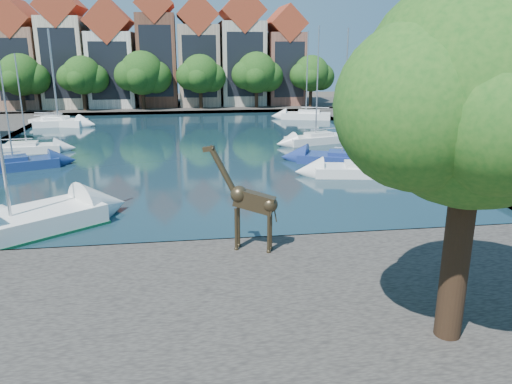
# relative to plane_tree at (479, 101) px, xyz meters

# --- Properties ---
(ground) EXTENTS (160.00, 160.00, 0.00)m
(ground) POSITION_rel_plane_tree_xyz_m (-7.62, 9.01, -7.67)
(ground) COLOR #38332B
(ground) RESTS_ON ground
(water_basin) EXTENTS (38.00, 50.00, 0.08)m
(water_basin) POSITION_rel_plane_tree_xyz_m (-7.62, 33.01, -7.63)
(water_basin) COLOR black
(water_basin) RESTS_ON ground
(near_quay) EXTENTS (50.00, 14.00, 0.50)m
(near_quay) POSITION_rel_plane_tree_xyz_m (-7.62, 2.01, -7.42)
(near_quay) COLOR #43403A
(near_quay) RESTS_ON ground
(far_quay) EXTENTS (60.00, 16.00, 0.50)m
(far_quay) POSITION_rel_plane_tree_xyz_m (-7.62, 65.01, -7.42)
(far_quay) COLOR #43403A
(far_quay) RESTS_ON ground
(right_quay) EXTENTS (14.00, 52.00, 0.50)m
(right_quay) POSITION_rel_plane_tree_xyz_m (17.38, 33.01, -7.42)
(right_quay) COLOR #43403A
(right_quay) RESTS_ON ground
(plane_tree) EXTENTS (8.32, 6.40, 10.62)m
(plane_tree) POSITION_rel_plane_tree_xyz_m (0.00, 0.00, 0.00)
(plane_tree) COLOR #332114
(plane_tree) RESTS_ON near_quay
(townhouse_west_end) EXTENTS (5.44, 9.18, 14.93)m
(townhouse_west_end) POSITION_rel_plane_tree_xyz_m (-30.62, 64.99, -0.31)
(townhouse_west_end) COLOR #92664F
(townhouse_west_end) RESTS_ON far_quay
(townhouse_west_mid) EXTENTS (5.94, 9.18, 16.79)m
(townhouse_west_mid) POSITION_rel_plane_tree_xyz_m (-24.62, 64.99, 0.56)
(townhouse_west_mid) COLOR beige
(townhouse_west_mid) RESTS_ON far_quay
(townhouse_west_inner) EXTENTS (6.43, 9.18, 15.15)m
(townhouse_west_inner) POSITION_rel_plane_tree_xyz_m (-18.12, 64.99, -0.32)
(townhouse_west_inner) COLOR silver
(townhouse_west_inner) RESTS_ON far_quay
(townhouse_center) EXTENTS (5.44, 9.18, 16.93)m
(townhouse_center) POSITION_rel_plane_tree_xyz_m (-11.62, 64.99, 0.69)
(townhouse_center) COLOR brown
(townhouse_center) RESTS_ON far_quay
(townhouse_east_inner) EXTENTS (5.94, 9.18, 15.79)m
(townhouse_east_inner) POSITION_rel_plane_tree_xyz_m (-5.62, 64.99, 0.06)
(townhouse_east_inner) COLOR tan
(townhouse_east_inner) RESTS_ON far_quay
(townhouse_east_mid) EXTENTS (6.43, 9.18, 16.65)m
(townhouse_east_mid) POSITION_rel_plane_tree_xyz_m (0.88, 64.99, 0.43)
(townhouse_east_mid) COLOR #BDB6A1
(townhouse_east_mid) RESTS_ON far_quay
(townhouse_east_end) EXTENTS (5.44, 9.18, 14.43)m
(townhouse_east_end) POSITION_rel_plane_tree_xyz_m (7.38, 64.99, -0.56)
(townhouse_east_end) COLOR brown
(townhouse_east_end) RESTS_ON far_quay
(far_tree_far_west) EXTENTS (7.28, 5.60, 7.68)m
(far_tree_far_west) POSITION_rel_plane_tree_xyz_m (-29.51, 59.50, -2.49)
(far_tree_far_west) COLOR #332114
(far_tree_far_west) RESTS_ON far_quay
(far_tree_west) EXTENTS (6.76, 5.20, 7.36)m
(far_tree_west) POSITION_rel_plane_tree_xyz_m (-21.52, 59.50, -2.60)
(far_tree_west) COLOR #332114
(far_tree_west) RESTS_ON far_quay
(far_tree_mid_west) EXTENTS (7.80, 6.00, 8.00)m
(far_tree_mid_west) POSITION_rel_plane_tree_xyz_m (-13.51, 59.50, -2.38)
(far_tree_mid_west) COLOR #332114
(far_tree_mid_west) RESTS_ON far_quay
(far_tree_mid_east) EXTENTS (7.02, 5.40, 7.52)m
(far_tree_mid_east) POSITION_rel_plane_tree_xyz_m (-5.52, 59.50, -2.54)
(far_tree_mid_east) COLOR #332114
(far_tree_mid_east) RESTS_ON far_quay
(far_tree_east) EXTENTS (7.54, 5.80, 7.84)m
(far_tree_east) POSITION_rel_plane_tree_xyz_m (2.49, 59.50, -2.43)
(far_tree_east) COLOR #332114
(far_tree_east) RESTS_ON far_quay
(far_tree_far_east) EXTENTS (6.76, 5.20, 7.36)m
(far_tree_far_east) POSITION_rel_plane_tree_xyz_m (10.48, 59.50, -2.60)
(far_tree_far_east) COLOR #332114
(far_tree_far_east) RESTS_ON far_quay
(giraffe_statue) EXTENTS (3.08, 1.44, 4.55)m
(giraffe_statue) POSITION_rel_plane_tree_xyz_m (-5.35, 7.60, -4.93)
(giraffe_statue) COLOR #3A2E1D
(giraffe_statue) RESTS_ON near_quay
(sailboat_left_b) EXTENTS (6.66, 4.37, 10.07)m
(sailboat_left_b) POSITION_rel_plane_tree_xyz_m (-20.93, 26.37, -7.04)
(sailboat_left_b) COLOR navy
(sailboat_left_b) RESTS_ON water_basin
(sailboat_left_c) EXTENTS (5.82, 2.55, 8.41)m
(sailboat_left_c) POSITION_rel_plane_tree_xyz_m (-21.79, 32.81, -7.09)
(sailboat_left_c) COLOR silver
(sailboat_left_c) RESTS_ON water_basin
(sailboat_left_d) EXTENTS (5.57, 2.61, 10.87)m
(sailboat_left_d) POSITION_rel_plane_tree_xyz_m (-22.62, 47.95, -6.99)
(sailboat_left_d) COLOR white
(sailboat_left_d) RESTS_ON water_basin
(sailboat_left_e) EXTENTS (6.77, 4.16, 10.86)m
(sailboat_left_e) POSITION_rel_plane_tree_xyz_m (-22.62, 48.32, -6.97)
(sailboat_left_e) COLOR white
(sailboat_left_e) RESTS_ON water_basin
(sailboat_right_a) EXTENTS (6.75, 3.33, 9.54)m
(sailboat_right_a) POSITION_rel_plane_tree_xyz_m (4.38, 20.90, -7.05)
(sailboat_right_a) COLOR silver
(sailboat_right_a) RESTS_ON water_basin
(sailboat_right_b) EXTENTS (7.32, 4.88, 10.32)m
(sailboat_right_b) POSITION_rel_plane_tree_xyz_m (4.38, 24.98, -7.08)
(sailboat_right_b) COLOR navy
(sailboat_right_b) RESTS_ON water_basin
(sailboat_right_c) EXTENTS (6.14, 3.63, 10.79)m
(sailboat_right_c) POSITION_rel_plane_tree_xyz_m (4.38, 33.41, -7.02)
(sailboat_right_c) COLOR silver
(sailboat_right_c) RESTS_ON water_basin
(sailboat_right_d) EXTENTS (6.53, 3.81, 10.74)m
(sailboat_right_d) POSITION_rel_plane_tree_xyz_m (7.38, 49.79, -6.96)
(sailboat_right_d) COLOR white
(sailboat_right_d) RESTS_ON water_basin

